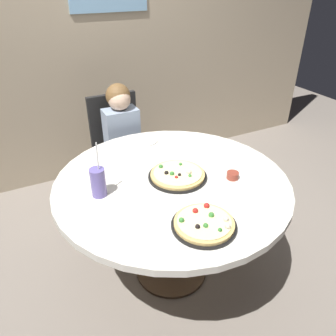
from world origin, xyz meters
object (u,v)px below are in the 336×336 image
Objects in this scene: pizza_cheese at (204,224)px; pizza_veggie at (178,175)px; diner_child at (127,161)px; soda_cup at (98,182)px; sauce_bowl at (233,175)px; plate_small at (145,140)px; chair_wooden at (119,146)px; dining_table at (172,191)px.

pizza_veggie is at bearing 77.81° from pizza_cheese.
diner_child is 3.15× the size of pizza_veggie.
diner_child is 3.51× the size of soda_cup.
sauce_bowl is (0.73, -0.19, -0.06)m from soda_cup.
soda_cup is 0.69m from plate_small.
chair_wooden is at bearing 98.11° from plate_small.
pizza_veggie is 0.44m from pizza_cheese.
chair_wooden is at bearing 65.42° from soda_cup.
diner_child is 6.01× the size of plate_small.
plate_small is (-0.26, 0.68, -0.02)m from sauce_bowl.
pizza_veggie is at bearing -4.56° from soda_cup.
sauce_bowl is (0.32, -1.10, 0.24)m from chair_wooden.
pizza_cheese is 1.01× the size of soda_cup.
plate_small is (0.06, 0.53, 0.09)m from dining_table.
soda_cup is (-0.42, 0.04, 0.17)m from dining_table.
diner_child is 1.02m from sauce_bowl.
pizza_cheese is at bearing -97.21° from dining_table.
pizza_veggie is 0.52m from plate_small.
chair_wooden is at bearing 89.39° from diner_child.
dining_table is 4.39× the size of soda_cup.
pizza_cheese is at bearing -92.54° from diner_child.
sauce_bowl is (0.37, 0.28, 0.00)m from pizza_cheese.
sauce_bowl is at bearing -70.94° from diner_child.
soda_cup is (-0.36, 0.47, 0.06)m from pizza_cheese.
dining_table is 1.42× the size of chair_wooden.
plate_small is at bearing 83.30° from dining_table.
diner_child is at bearing 104.40° from plate_small.
sauce_bowl is at bearing -29.16° from pizza_veggie.
soda_cup reaches higher than dining_table.
dining_table is at bearing -96.70° from plate_small.
dining_table is 1.25× the size of diner_child.
chair_wooden is 5.28× the size of plate_small.
pizza_veggie is at bearing -86.98° from diner_child.
soda_cup reaches higher than pizza_veggie.
chair_wooden is 3.09× the size of soda_cup.
diner_child is (-0.00, 0.77, -0.18)m from dining_table.
chair_wooden is 0.19m from diner_child.
pizza_cheese reaches higher than sauce_bowl.
pizza_veggie is 1.10× the size of pizza_cheese.
chair_wooden is 2.76× the size of pizza_veggie.
soda_cup is at bearing 174.28° from dining_table.
pizza_cheese is at bearing -52.41° from soda_cup.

